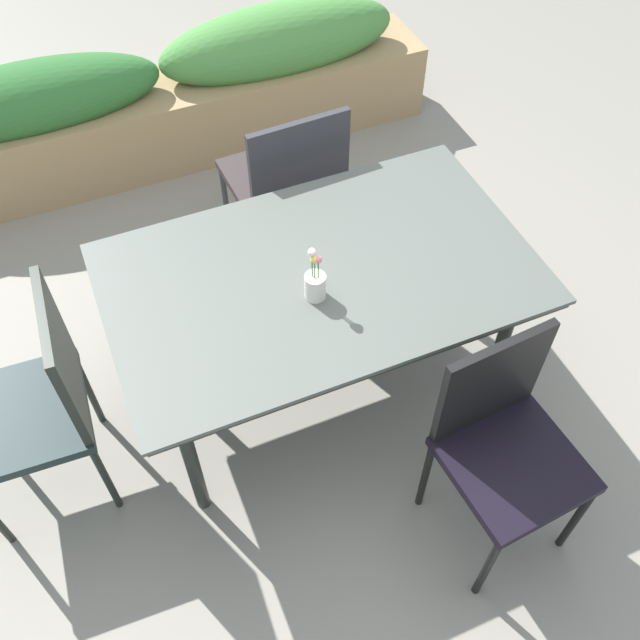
{
  "coord_description": "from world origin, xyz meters",
  "views": [
    {
      "loc": [
        -0.7,
        -1.57,
        2.62
      ],
      "look_at": [
        -0.02,
        0.03,
        0.46
      ],
      "focal_mm": 39.7,
      "sensor_mm": 36.0,
      "label": 1
    }
  ],
  "objects_px": {
    "dining_table": "(320,283)",
    "chair_far_side": "(288,178)",
    "chair_end_left": "(39,398)",
    "planter_box": "(168,100)",
    "chair_near_right": "(504,439)",
    "flower_vase": "(315,283)"
  },
  "relations": [
    {
      "from": "chair_near_right",
      "to": "chair_end_left",
      "type": "xyz_separation_m",
      "value": [
        -1.41,
        0.76,
        0.0
      ]
    },
    {
      "from": "chair_far_side",
      "to": "flower_vase",
      "type": "distance_m",
      "value": 0.93
    },
    {
      "from": "chair_end_left",
      "to": "planter_box",
      "type": "distance_m",
      "value": 2.06
    },
    {
      "from": "chair_end_left",
      "to": "planter_box",
      "type": "height_order",
      "value": "chair_end_left"
    },
    {
      "from": "dining_table",
      "to": "planter_box",
      "type": "bearing_deg",
      "value": 94.27
    },
    {
      "from": "chair_far_side",
      "to": "dining_table",
      "type": "bearing_deg",
      "value": -104.67
    },
    {
      "from": "dining_table",
      "to": "flower_vase",
      "type": "bearing_deg",
      "value": -121.12
    },
    {
      "from": "dining_table",
      "to": "chair_near_right",
      "type": "relative_size",
      "value": 1.7
    },
    {
      "from": "flower_vase",
      "to": "chair_far_side",
      "type": "bearing_deg",
      "value": 75.53
    },
    {
      "from": "chair_far_side",
      "to": "chair_end_left",
      "type": "bearing_deg",
      "value": -150.73
    },
    {
      "from": "dining_table",
      "to": "flower_vase",
      "type": "height_order",
      "value": "flower_vase"
    },
    {
      "from": "flower_vase",
      "to": "planter_box",
      "type": "xyz_separation_m",
      "value": [
        -0.08,
        1.93,
        -0.45
      ]
    },
    {
      "from": "chair_far_side",
      "to": "chair_end_left",
      "type": "xyz_separation_m",
      "value": [
        -1.22,
        -0.76,
        0.01
      ]
    },
    {
      "from": "dining_table",
      "to": "chair_far_side",
      "type": "relative_size",
      "value": 1.68
    },
    {
      "from": "chair_near_right",
      "to": "dining_table",
      "type": "bearing_deg",
      "value": -70.17
    },
    {
      "from": "chair_near_right",
      "to": "flower_vase",
      "type": "relative_size",
      "value": 3.95
    },
    {
      "from": "dining_table",
      "to": "chair_near_right",
      "type": "height_order",
      "value": "chair_near_right"
    },
    {
      "from": "dining_table",
      "to": "planter_box",
      "type": "distance_m",
      "value": 1.86
    },
    {
      "from": "chair_near_right",
      "to": "planter_box",
      "type": "height_order",
      "value": "chair_near_right"
    },
    {
      "from": "flower_vase",
      "to": "chair_end_left",
      "type": "bearing_deg",
      "value": 174.49
    },
    {
      "from": "planter_box",
      "to": "chair_near_right",
      "type": "bearing_deg",
      "value": -79.5
    },
    {
      "from": "chair_end_left",
      "to": "flower_vase",
      "type": "xyz_separation_m",
      "value": [
        1.0,
        -0.1,
        0.26
      ]
    }
  ]
}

